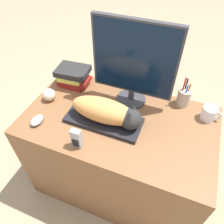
{
  "coord_description": "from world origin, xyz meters",
  "views": [
    {
      "loc": [
        0.29,
        -0.5,
        1.65
      ],
      "look_at": [
        -0.04,
        0.32,
        0.77
      ],
      "focal_mm": 35.0,
      "sensor_mm": 36.0,
      "label": 1
    }
  ],
  "objects_px": {
    "keyboard": "(104,120)",
    "monitor": "(134,62)",
    "baseball": "(49,95)",
    "cat": "(109,112)",
    "pen_cup": "(184,97)",
    "computer_mouse": "(37,120)",
    "book_stack": "(73,76)",
    "phone": "(76,139)",
    "coffee_mug": "(209,113)"
  },
  "relations": [
    {
      "from": "keyboard",
      "to": "computer_mouse",
      "type": "xyz_separation_m",
      "value": [
        -0.35,
        -0.15,
        0.01
      ]
    },
    {
      "from": "cat",
      "to": "pen_cup",
      "type": "distance_m",
      "value": 0.49
    },
    {
      "from": "monitor",
      "to": "computer_mouse",
      "type": "bearing_deg",
      "value": -139.2
    },
    {
      "from": "keyboard",
      "to": "phone",
      "type": "relative_size",
      "value": 3.66
    },
    {
      "from": "monitor",
      "to": "phone",
      "type": "bearing_deg",
      "value": -108.37
    },
    {
      "from": "computer_mouse",
      "to": "baseball",
      "type": "relative_size",
      "value": 1.18
    },
    {
      "from": "computer_mouse",
      "to": "monitor",
      "type": "bearing_deg",
      "value": 40.8
    },
    {
      "from": "coffee_mug",
      "to": "pen_cup",
      "type": "distance_m",
      "value": 0.18
    },
    {
      "from": "cat",
      "to": "coffee_mug",
      "type": "distance_m",
      "value": 0.59
    },
    {
      "from": "monitor",
      "to": "book_stack",
      "type": "bearing_deg",
      "value": 178.08
    },
    {
      "from": "phone",
      "to": "computer_mouse",
      "type": "bearing_deg",
      "value": 168.47
    },
    {
      "from": "baseball",
      "to": "phone",
      "type": "height_order",
      "value": "phone"
    },
    {
      "from": "cat",
      "to": "baseball",
      "type": "xyz_separation_m",
      "value": [
        -0.43,
        0.05,
        -0.05
      ]
    },
    {
      "from": "coffee_mug",
      "to": "baseball",
      "type": "relative_size",
      "value": 1.42
    },
    {
      "from": "monitor",
      "to": "baseball",
      "type": "distance_m",
      "value": 0.57
    },
    {
      "from": "keyboard",
      "to": "pen_cup",
      "type": "distance_m",
      "value": 0.51
    },
    {
      "from": "monitor",
      "to": "baseball",
      "type": "xyz_separation_m",
      "value": [
        -0.49,
        -0.18,
        -0.24
      ]
    },
    {
      "from": "monitor",
      "to": "book_stack",
      "type": "height_order",
      "value": "monitor"
    },
    {
      "from": "baseball",
      "to": "phone",
      "type": "distance_m",
      "value": 0.43
    },
    {
      "from": "computer_mouse",
      "to": "keyboard",
      "type": "bearing_deg",
      "value": 22.72
    },
    {
      "from": "book_stack",
      "to": "cat",
      "type": "bearing_deg",
      "value": -34.41
    },
    {
      "from": "monitor",
      "to": "phone",
      "type": "xyz_separation_m",
      "value": [
        -0.15,
        -0.44,
        -0.22
      ]
    },
    {
      "from": "pen_cup",
      "to": "baseball",
      "type": "relative_size",
      "value": 2.53
    },
    {
      "from": "keyboard",
      "to": "baseball",
      "type": "height_order",
      "value": "baseball"
    },
    {
      "from": "keyboard",
      "to": "cat",
      "type": "relative_size",
      "value": 1.07
    },
    {
      "from": "keyboard",
      "to": "cat",
      "type": "bearing_deg",
      "value": 0.0
    },
    {
      "from": "cat",
      "to": "computer_mouse",
      "type": "height_order",
      "value": "cat"
    },
    {
      "from": "keyboard",
      "to": "book_stack",
      "type": "distance_m",
      "value": 0.42
    },
    {
      "from": "phone",
      "to": "keyboard",
      "type": "bearing_deg",
      "value": 74.37
    },
    {
      "from": "monitor",
      "to": "phone",
      "type": "relative_size",
      "value": 4.33
    },
    {
      "from": "baseball",
      "to": "phone",
      "type": "bearing_deg",
      "value": -37.31
    },
    {
      "from": "monitor",
      "to": "coffee_mug",
      "type": "relative_size",
      "value": 4.62
    },
    {
      "from": "monitor",
      "to": "computer_mouse",
      "type": "xyz_separation_m",
      "value": [
        -0.44,
        -0.38,
        -0.27
      ]
    },
    {
      "from": "phone",
      "to": "book_stack",
      "type": "xyz_separation_m",
      "value": [
        -0.27,
        0.46,
        0.01
      ]
    },
    {
      "from": "monitor",
      "to": "computer_mouse",
      "type": "height_order",
      "value": "monitor"
    },
    {
      "from": "computer_mouse",
      "to": "book_stack",
      "type": "relative_size",
      "value": 0.42
    },
    {
      "from": "book_stack",
      "to": "baseball",
      "type": "bearing_deg",
      "value": -108.68
    },
    {
      "from": "coffee_mug",
      "to": "pen_cup",
      "type": "height_order",
      "value": "pen_cup"
    },
    {
      "from": "cat",
      "to": "computer_mouse",
      "type": "xyz_separation_m",
      "value": [
        -0.39,
        -0.15,
        -0.07
      ]
    },
    {
      "from": "keyboard",
      "to": "book_stack",
      "type": "xyz_separation_m",
      "value": [
        -0.33,
        0.25,
        0.06
      ]
    },
    {
      "from": "keyboard",
      "to": "monitor",
      "type": "bearing_deg",
      "value": 69.25
    },
    {
      "from": "baseball",
      "to": "book_stack",
      "type": "xyz_separation_m",
      "value": [
        0.07,
        0.2,
        0.03
      ]
    },
    {
      "from": "pen_cup",
      "to": "book_stack",
      "type": "xyz_separation_m",
      "value": [
        -0.73,
        -0.07,
        0.01
      ]
    },
    {
      "from": "cat",
      "to": "book_stack",
      "type": "bearing_deg",
      "value": 145.59
    },
    {
      "from": "computer_mouse",
      "to": "coffee_mug",
      "type": "xyz_separation_m",
      "value": [
        0.91,
        0.4,
        0.02
      ]
    },
    {
      "from": "keyboard",
      "to": "book_stack",
      "type": "bearing_deg",
      "value": 143.08
    },
    {
      "from": "baseball",
      "to": "cat",
      "type": "bearing_deg",
      "value": -6.56
    },
    {
      "from": "coffee_mug",
      "to": "baseball",
      "type": "height_order",
      "value": "coffee_mug"
    },
    {
      "from": "computer_mouse",
      "to": "pen_cup",
      "type": "height_order",
      "value": "pen_cup"
    },
    {
      "from": "monitor",
      "to": "pen_cup",
      "type": "xyz_separation_m",
      "value": [
        0.31,
        0.09,
        -0.23
      ]
    }
  ]
}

